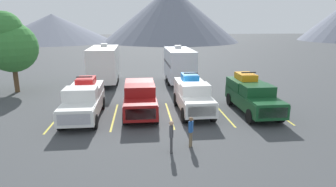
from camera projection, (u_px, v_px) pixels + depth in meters
ground_plane at (170, 115)px, 19.02m from camera, size 240.00×240.00×0.00m
pickup_truck_a at (84, 100)px, 18.35m from camera, size 2.24×5.76×2.52m
pickup_truck_b at (140, 98)px, 19.10m from camera, size 2.20×5.63×2.08m
pickup_truck_c at (193, 95)px, 19.41m from camera, size 2.12×5.37×2.59m
pickup_truck_d at (252, 95)px, 19.46m from camera, size 2.22×5.84×2.61m
lot_stripe_a at (57, 118)px, 18.42m from camera, size 0.12×5.50×0.01m
lot_stripe_b at (114, 116)px, 18.75m from camera, size 0.12×5.50×0.01m
lot_stripe_c at (169, 115)px, 19.09m from camera, size 0.12×5.50×0.01m
lot_stripe_d at (223, 113)px, 19.43m from camera, size 0.12×5.50×0.01m
lot_stripe_e at (274, 111)px, 19.76m from camera, size 0.12×5.50×0.01m
camper_trailer_a at (104, 63)px, 27.87m from camera, size 2.66×7.49×3.88m
camper_trailer_b at (179, 64)px, 28.02m from camera, size 2.50×7.39×3.69m
person_a at (191, 130)px, 14.03m from camera, size 0.27×0.31×1.54m
person_b at (171, 135)px, 13.39m from camera, size 0.22×0.35×1.58m
tree_a at (10, 43)px, 24.07m from camera, size 4.23×4.23×6.85m
mountain_ridge at (155, 15)px, 83.69m from camera, size 149.86×41.35×17.33m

